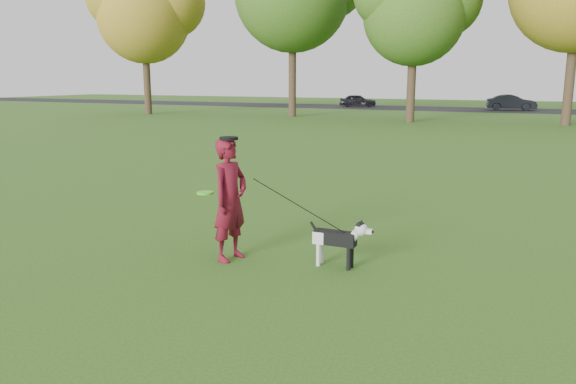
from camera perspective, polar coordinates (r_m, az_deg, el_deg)
The scene contains 7 objects.
ground at distance 7.63m, azimuth -0.12°, elevation -7.44°, with size 120.00×120.00×0.00m, color #285116.
road at distance 46.72m, azimuth 21.01°, elevation 7.76°, with size 120.00×7.00×0.02m, color black.
man at distance 7.70m, azimuth -5.90°, elevation -0.77°, with size 0.62×0.41×1.70m, color maroon.
dog at distance 7.46m, azimuth 5.30°, elevation -4.61°, with size 0.89×0.18×0.68m.
car_left at distance 48.86m, azimuth 7.11°, elevation 9.20°, with size 1.26×3.13×1.06m, color black.
car_mid at distance 46.66m, azimuth 21.75°, elevation 8.45°, with size 1.26×3.61×1.19m, color black.
man_held_items at distance 7.37m, azimuth 1.26°, elevation -1.48°, with size 2.04×0.55×1.25m.
Camera 1 is at (3.01, -6.56, 2.48)m, focal length 35.00 mm.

